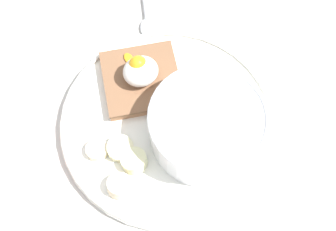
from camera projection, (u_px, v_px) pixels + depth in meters
ground_plane at (168, 128)px, 64.95cm from camera, size 120.00×120.00×2.00cm
plate at (168, 122)px, 63.32cm from camera, size 29.27×29.27×1.60cm
oatmeal_bowl at (207, 125)px, 59.79cm from camera, size 15.18×15.18×5.74cm
toast_slice at (142, 80)px, 64.96cm from camera, size 12.54×12.54×1.48cm
poached_egg at (140, 70)px, 62.79cm from camera, size 4.87×6.73×3.83cm
banana_slice_front at (134, 161)px, 59.88cm from camera, size 4.06×4.22×2.00cm
banana_slice_left at (120, 148)px, 60.69cm from camera, size 4.65×4.72×1.75cm
banana_slice_back at (96, 147)px, 60.99cm from camera, size 3.96×3.95×1.15cm
banana_slice_right at (119, 185)px, 58.51cm from camera, size 4.62×4.63×1.94cm
spoon at (147, 16)px, 71.34cm from camera, size 4.95×10.92×0.80cm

